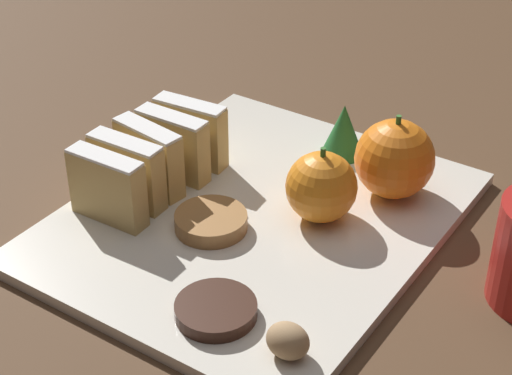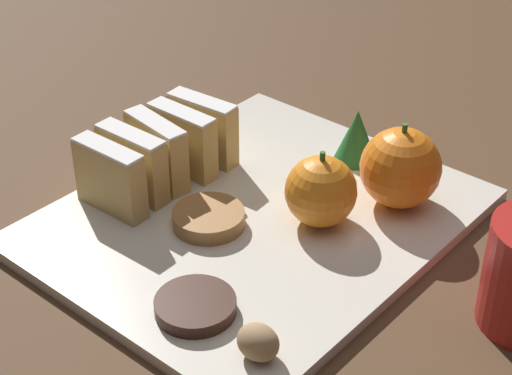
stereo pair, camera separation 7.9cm
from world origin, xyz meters
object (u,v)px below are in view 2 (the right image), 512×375
object	(u,v)px
orange_far	(321,191)
walnut	(258,342)
orange_near	(401,168)
chocolate_cookie	(195,306)

from	to	relation	value
orange_far	walnut	world-z (taller)	orange_far
orange_near	orange_far	xyz separation A→B (m)	(-0.04, -0.07, -0.01)
orange_far	walnut	bearing A→B (deg)	-67.42
walnut	chocolate_cookie	xyz separation A→B (m)	(-0.07, 0.01, -0.01)
orange_far	walnut	xyz separation A→B (m)	(0.07, -0.17, -0.02)
orange_far	walnut	size ratio (longest dim) A/B	2.15
orange_near	chocolate_cookie	world-z (taller)	orange_near
orange_far	orange_near	bearing A→B (deg)	63.31
orange_far	chocolate_cookie	distance (m)	0.17
orange_near	orange_far	size ratio (longest dim) A/B	1.14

